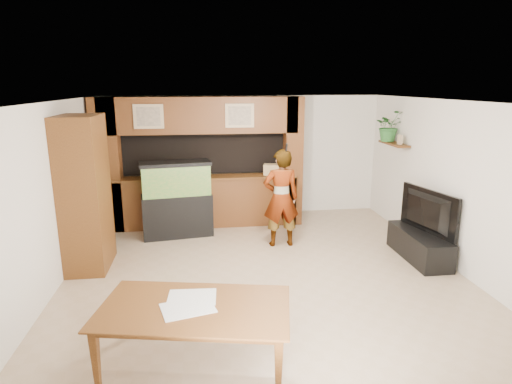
{
  "coord_description": "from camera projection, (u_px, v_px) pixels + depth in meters",
  "views": [
    {
      "loc": [
        -0.92,
        -5.97,
        2.84
      ],
      "look_at": [
        -0.05,
        0.6,
        1.16
      ],
      "focal_mm": 30.0,
      "sensor_mm": 36.0,
      "label": 1
    }
  ],
  "objects": [
    {
      "name": "floor",
      "position": [
        264.0,
        275.0,
        6.55
      ],
      "size": [
        6.5,
        6.5,
        0.0
      ],
      "primitive_type": "plane",
      "color": "tan",
      "rests_on": "ground"
    },
    {
      "name": "ceiling",
      "position": [
        265.0,
        102.0,
        5.91
      ],
      "size": [
        6.5,
        6.5,
        0.0
      ],
      "primitive_type": "plane",
      "color": "white",
      "rests_on": "wall_back"
    },
    {
      "name": "wall_back",
      "position": [
        243.0,
        156.0,
        9.35
      ],
      "size": [
        6.0,
        0.0,
        6.0
      ],
      "primitive_type": "plane",
      "rotation": [
        1.57,
        0.0,
        0.0
      ],
      "color": "silver",
      "rests_on": "floor"
    },
    {
      "name": "wall_left",
      "position": [
        49.0,
        200.0,
        5.85
      ],
      "size": [
        0.0,
        6.5,
        6.5
      ],
      "primitive_type": "plane",
      "rotation": [
        1.57,
        0.0,
        1.57
      ],
      "color": "silver",
      "rests_on": "floor"
    },
    {
      "name": "wall_right",
      "position": [
        456.0,
        186.0,
        6.61
      ],
      "size": [
        0.0,
        6.5,
        6.5
      ],
      "primitive_type": "plane",
      "rotation": [
        1.57,
        0.0,
        -1.57
      ],
      "color": "silver",
      "rests_on": "floor"
    },
    {
      "name": "partition",
      "position": [
        199.0,
        162.0,
        8.64
      ],
      "size": [
        4.2,
        0.99,
        2.6
      ],
      "color": "brown",
      "rests_on": "floor"
    },
    {
      "name": "wall_clock",
      "position": [
        68.0,
        146.0,
        6.67
      ],
      "size": [
        0.05,
        0.25,
        0.25
      ],
      "color": "black",
      "rests_on": "wall_left"
    },
    {
      "name": "wall_shelf",
      "position": [
        394.0,
        144.0,
        8.36
      ],
      "size": [
        0.25,
        0.9,
        0.04
      ],
      "primitive_type": "cube",
      "color": "brown",
      "rests_on": "wall_right"
    },
    {
      "name": "pantry_cabinet",
      "position": [
        85.0,
        194.0,
        6.57
      ],
      "size": [
        0.6,
        0.98,
        2.39
      ],
      "primitive_type": "cube",
      "color": "brown",
      "rests_on": "floor"
    },
    {
      "name": "trash_can",
      "position": [
        87.0,
        250.0,
        6.76
      ],
      "size": [
        0.31,
        0.31,
        0.56
      ],
      "primitive_type": "cylinder",
      "color": "#B2B2B7",
      "rests_on": "floor"
    },
    {
      "name": "aquarium",
      "position": [
        177.0,
        200.0,
        8.07
      ],
      "size": [
        1.3,
        0.49,
        1.44
      ],
      "rotation": [
        0.0,
        0.0,
        0.14
      ],
      "color": "black",
      "rests_on": "floor"
    },
    {
      "name": "tv_stand",
      "position": [
        419.0,
        245.0,
        7.11
      ],
      "size": [
        0.5,
        1.37,
        0.46
      ],
      "primitive_type": "cube",
      "color": "black",
      "rests_on": "floor"
    },
    {
      "name": "television",
      "position": [
        422.0,
        212.0,
        6.97
      ],
      "size": [
        0.44,
        1.25,
        0.72
      ],
      "primitive_type": "imported",
      "rotation": [
        0.0,
        0.0,
        1.8
      ],
      "color": "black",
      "rests_on": "tv_stand"
    },
    {
      "name": "photo_frame",
      "position": [
        400.0,
        140.0,
        8.11
      ],
      "size": [
        0.05,
        0.14,
        0.18
      ],
      "primitive_type": "cube",
      "rotation": [
        0.0,
        0.0,
        0.16
      ],
      "color": "tan",
      "rests_on": "wall_shelf"
    },
    {
      "name": "potted_plant",
      "position": [
        389.0,
        126.0,
        8.48
      ],
      "size": [
        0.65,
        0.6,
        0.62
      ],
      "primitive_type": "imported",
      "rotation": [
        0.0,
        0.0,
        0.23
      ],
      "color": "#28662B",
      "rests_on": "wall_shelf"
    },
    {
      "name": "person",
      "position": [
        281.0,
        198.0,
        7.55
      ],
      "size": [
        0.64,
        0.43,
        1.75
      ],
      "primitive_type": "imported",
      "rotation": [
        0.0,
        0.0,
        3.16
      ],
      "color": "#8B6F4C",
      "rests_on": "floor"
    },
    {
      "name": "microphone",
      "position": [
        286.0,
        148.0,
        7.18
      ],
      "size": [
        0.04,
        0.1,
        0.16
      ],
      "primitive_type": "cylinder",
      "rotation": [
        0.44,
        0.0,
        0.0
      ],
      "color": "black",
      "rests_on": "person"
    },
    {
      "name": "dining_table",
      "position": [
        195.0,
        338.0,
        4.33
      ],
      "size": [
        2.08,
        1.42,
        0.67
      ],
      "primitive_type": "imported",
      "rotation": [
        0.0,
        0.0,
        -0.2
      ],
      "color": "brown",
      "rests_on": "floor"
    },
    {
      "name": "newspaper_a",
      "position": [
        192.0,
        297.0,
        4.47
      ],
      "size": [
        0.52,
        0.39,
        0.01
      ],
      "primitive_type": "cube",
      "rotation": [
        0.0,
        0.0,
        -0.06
      ],
      "color": "silver",
      "rests_on": "dining_table"
    },
    {
      "name": "newspaper_b",
      "position": [
        188.0,
        308.0,
        4.25
      ],
      "size": [
        0.59,
        0.49,
        0.01
      ],
      "primitive_type": "cube",
      "rotation": [
        0.0,
        0.0,
        0.25
      ],
      "color": "silver",
      "rests_on": "dining_table"
    },
    {
      "name": "counter_box",
      "position": [
        272.0,
        170.0,
        8.69
      ],
      "size": [
        0.37,
        0.29,
        0.21
      ],
      "primitive_type": "cube",
      "rotation": [
        0.0,
        0.0,
        -0.25
      ],
      "color": "tan",
      "rests_on": "partition"
    }
  ]
}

